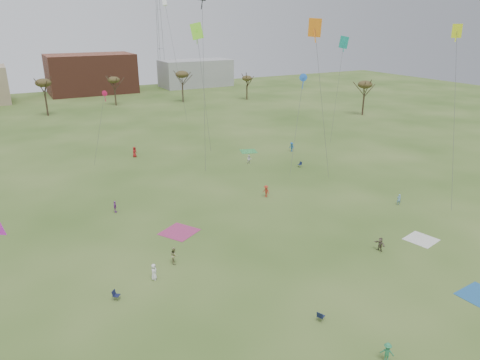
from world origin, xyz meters
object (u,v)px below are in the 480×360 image
flyer_near_center (387,352)px  camp_chair_left (117,297)px  camp_chair_center (321,318)px  camp_chair_right (300,166)px  flyer_near_left (154,272)px  radio_tower (159,29)px

flyer_near_center → camp_chair_left: size_ratio=1.65×
flyer_near_center → camp_chair_center: (-1.28, 5.53, -0.46)m
camp_chair_center → camp_chair_right: 38.11m
flyer_near_left → flyer_near_center: size_ratio=1.07×
flyer_near_left → radio_tower: bearing=15.9°
flyer_near_left → camp_chair_left: bearing=146.8°
camp_chair_left → camp_chair_center: size_ratio=1.00×
flyer_near_left → camp_chair_center: flyer_near_left is taller
flyer_near_left → camp_chair_left: flyer_near_left is taller
flyer_near_center → radio_tower: (31.29, 136.32, 18.49)m
camp_chair_center → radio_tower: radio_tower is taller
camp_chair_right → flyer_near_left: bearing=-65.5°
camp_chair_left → flyer_near_center: bearing=-96.2°
flyer_near_left → camp_chair_left: (-3.74, -1.47, -0.51)m
camp_chair_left → radio_tower: (45.79, 120.48, 18.95)m
camp_chair_right → camp_chair_left: bearing=-66.7°
camp_chair_left → camp_chair_right: bearing=-16.5°
flyer_near_center → radio_tower: size_ratio=0.04×
camp_chair_right → camp_chair_center: bearing=-42.3°
camp_chair_left → camp_chair_right: size_ratio=1.00×
radio_tower → camp_chair_left: bearing=-110.8°
flyer_near_center → camp_chair_right: (19.71, 37.34, -0.46)m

